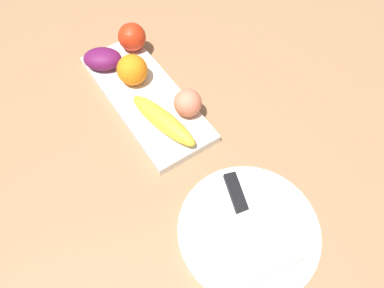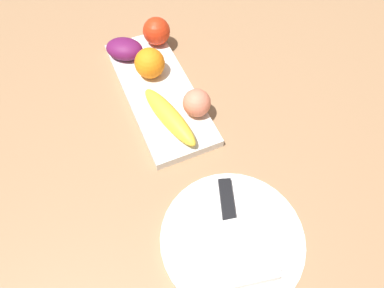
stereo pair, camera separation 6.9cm
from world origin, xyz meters
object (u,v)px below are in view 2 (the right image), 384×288
Objects in this scene: fruit_tray at (160,91)px; folded_napkin at (243,251)px; apple at (156,31)px; banana at (169,116)px; dinner_plate at (234,238)px; knife at (228,209)px; orange_near_apple at (149,63)px; grape_bunch at (124,49)px; peach at (197,103)px.

fruit_tray is 3.47× the size of folded_napkin.
apple is 0.37× the size of banana.
dinner_plate is 0.05m from knife.
orange_near_apple is 0.64× the size of folded_napkin.
grape_bunch is at bearing -154.15° from knife.
knife is at bearing -5.93° from banana.
apple is 0.25m from peach.
fruit_tray is 0.11m from banana.
fruit_tray is at bearing 180.00° from dinner_plate.
orange_near_apple reaches higher than folded_napkin.
knife is (0.48, -0.04, -0.04)m from apple.
grape_bunch is 0.82× the size of folded_napkin.
dinner_plate is at bearing 5.37° from knife.
dinner_plate is 1.46× the size of knife.
peach reaches higher than grape_bunch.
banana is 0.23m from knife.
peach is 0.29m from dinner_plate.
peach reaches higher than fruit_tray.
dinner_plate is (0.53, -0.05, -0.05)m from apple.
peach is (0.15, 0.05, -0.00)m from orange_near_apple.
orange_near_apple is at bearing -179.49° from dinner_plate.
orange_near_apple is 0.77× the size of grape_bunch.
peach is 0.24m from knife.
knife reaches higher than fruit_tray.
grape_bunch is (0.02, -0.09, -0.01)m from apple.
apple is at bearing -165.07° from knife.
folded_napkin is at bearing 0.00° from fruit_tray.
apple reaches higher than knife.
fruit_tray is at bearing 159.46° from banana.
apple is 0.75× the size of grape_bunch.
grape_bunch reaches higher than fruit_tray.
apple is at bearing 151.49° from orange_near_apple.
grape_bunch is (-0.13, -0.04, 0.03)m from fruit_tray.
grape_bunch is at bearing -79.57° from apple.
dinner_plate is 2.36× the size of folded_napkin.
orange_near_apple is at bearing -175.64° from fruit_tray.
knife is at bearing 171.38° from folded_napkin.
knife is at bearing -4.52° from apple.
apple is at bearing 153.00° from banana.
folded_napkin is (0.56, -0.05, -0.03)m from apple.
grape_bunch reaches higher than dinner_plate.
grape_bunch is at bearing 173.61° from banana.
apple is at bearing -179.95° from peach.
banana is at bearing -7.97° from fruit_tray.
banana is 2.99× the size of peach.
banana is at bearing -14.43° from apple.
peach is (0.25, 0.00, -0.00)m from apple.
peach is at bearing 0.05° from apple.
peach is 0.67× the size of grape_bunch.
orange_near_apple is (-0.15, 0.01, 0.01)m from banana.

